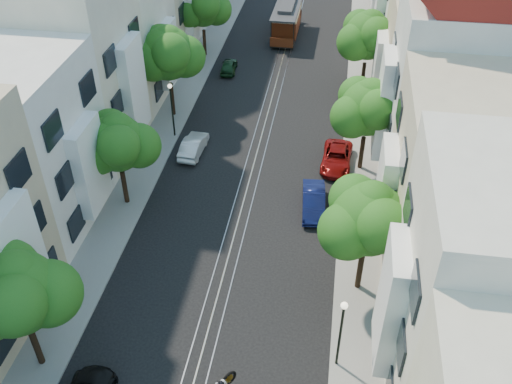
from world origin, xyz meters
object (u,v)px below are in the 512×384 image
at_px(lamp_east, 342,325).
at_px(parked_car_e_mid, 314,201).
at_px(tree_e_d, 369,37).
at_px(tree_w_d, 203,7).
at_px(tree_w_b, 118,144).
at_px(parked_car_e_far, 337,158).
at_px(tree_w_a, 18,295).
at_px(tree_w_c, 168,54).
at_px(cable_car, 287,18).
at_px(parked_car_w_mid, 193,146).
at_px(tree_e_c, 369,109).
at_px(tree_e_b, 369,220).
at_px(parked_car_w_far, 229,66).
at_px(lamp_west, 171,102).

height_order(lamp_east, parked_car_e_mid, lamp_east).
relative_size(tree_e_d, tree_w_d, 1.05).
bearing_deg(tree_w_b, parked_car_e_far, 25.82).
relative_size(tree_w_a, parked_car_e_mid, 1.72).
bearing_deg(tree_w_d, tree_w_a, -90.00).
height_order(tree_w_c, cable_car, tree_w_c).
height_order(tree_e_d, parked_car_w_mid, tree_e_d).
bearing_deg(parked_car_e_mid, tree_e_d, 74.82).
xyz_separation_m(tree_e_c, parked_car_e_far, (-1.66, 0.16, -4.01)).
bearing_deg(tree_w_a, parked_car_w_mid, 81.42).
bearing_deg(parked_car_e_far, tree_e_b, -78.82).
distance_m(tree_e_c, tree_w_c, 15.25).
height_order(cable_car, parked_car_w_far, cable_car).
height_order(tree_w_b, parked_car_w_far, tree_w_b).
height_order(parked_car_e_far, parked_car_w_far, parked_car_e_far).
height_order(tree_e_b, lamp_west, tree_e_b).
bearing_deg(parked_car_e_far, cable_car, 107.86).
bearing_deg(lamp_east, parked_car_e_far, 92.48).
bearing_deg(tree_w_a, tree_e_b, 25.92).
height_order(tree_w_b, cable_car, tree_w_b).
distance_m(tree_w_b, parked_car_e_far, 14.65).
relative_size(tree_w_d, parked_car_e_mid, 1.67).
distance_m(tree_e_d, parked_car_e_far, 11.77).
distance_m(parked_car_e_mid, parked_car_w_mid, 10.12).
distance_m(tree_e_d, lamp_west, 16.39).
bearing_deg(tree_e_c, parked_car_e_mid, -120.60).
bearing_deg(tree_e_c, lamp_east, -93.44).
relative_size(lamp_west, parked_car_e_mid, 1.07).
distance_m(lamp_east, parked_car_w_mid, 19.49).
bearing_deg(lamp_west, cable_car, 73.20).
relative_size(cable_car, parked_car_w_far, 2.43).
distance_m(cable_car, parked_car_e_far, 22.58).
distance_m(tree_w_a, tree_w_d, 34.00).
height_order(tree_w_a, parked_car_e_mid, tree_w_a).
height_order(tree_w_d, lamp_west, tree_w_d).
bearing_deg(tree_e_b, tree_w_d, 118.07).
bearing_deg(tree_e_d, tree_w_c, -157.38).
bearing_deg(parked_car_w_mid, parked_car_e_far, -177.02).
xyz_separation_m(tree_e_d, tree_w_c, (-14.40, -6.00, 0.20)).
distance_m(lamp_east, lamp_west, 21.97).
bearing_deg(tree_w_a, tree_e_c, 51.34).
height_order(tree_e_b, parked_car_e_mid, tree_e_b).
relative_size(tree_w_d, cable_car, 0.85).
bearing_deg(tree_e_d, lamp_east, -92.04).
bearing_deg(parked_car_e_mid, tree_e_c, 54.46).
relative_size(tree_w_a, tree_w_d, 1.03).
bearing_deg(cable_car, tree_w_a, -99.15).
relative_size(tree_w_c, parked_car_w_far, 2.25).
bearing_deg(tree_e_c, lamp_west, 171.51).
distance_m(tree_w_c, lamp_east, 25.01).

